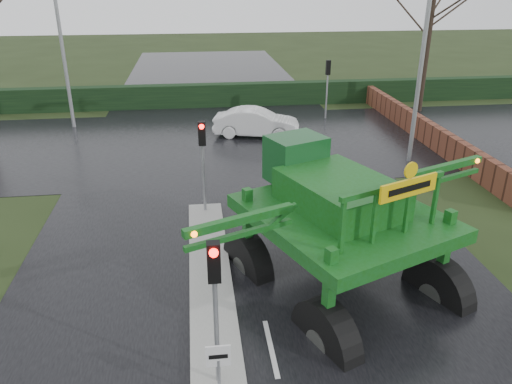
{
  "coord_description": "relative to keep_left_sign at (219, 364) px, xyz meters",
  "views": [
    {
      "loc": [
        -1.53,
        -9.24,
        8.15
      ],
      "look_at": [
        0.24,
        4.73,
        2.0
      ],
      "focal_mm": 35.0,
      "sensor_mm": 36.0,
      "label": 1
    }
  ],
  "objects": [
    {
      "name": "road_cross",
      "position": [
        1.3,
        17.5,
        -1.05
      ],
      "size": [
        80.0,
        12.0,
        0.02
      ],
      "primitive_type": "cube",
      "color": "black",
      "rests_on": "ground"
    },
    {
      "name": "street_light_right",
      "position": [
        9.49,
        13.5,
        4.93
      ],
      "size": [
        3.85,
        0.3,
        10.0
      ],
      "color": "gray",
      "rests_on": "ground"
    },
    {
      "name": "tree_right_far",
      "position": [
        14.3,
        22.5,
        5.44
      ],
      "size": [
        7.0,
        7.0,
        12.05
      ],
      "color": "black",
      "rests_on": "ground"
    },
    {
      "name": "traffic_signal_mid",
      "position": [
        0.0,
        8.99,
        1.53
      ],
      "size": [
        0.26,
        0.33,
        3.52
      ],
      "color": "gray",
      "rests_on": "ground"
    },
    {
      "name": "white_sedan",
      "position": [
        3.1,
        18.37,
        -1.06
      ],
      "size": [
        4.84,
        2.65,
        1.51
      ],
      "primitive_type": "imported",
      "rotation": [
        0.0,
        0.0,
        1.33
      ],
      "color": "silver",
      "rests_on": "ground"
    },
    {
      "name": "road_main",
      "position": [
        1.3,
        11.5,
        -1.05
      ],
      "size": [
        14.0,
        80.0,
        0.02
      ],
      "primitive_type": "cube",
      "color": "black",
      "rests_on": "ground"
    },
    {
      "name": "median_island",
      "position": [
        0.0,
        4.5,
        -0.97
      ],
      "size": [
        1.2,
        10.0,
        0.16
      ],
      "primitive_type": "cube",
      "color": "gray",
      "rests_on": "ground"
    },
    {
      "name": "traffic_signal_near",
      "position": [
        0.0,
        0.49,
        1.53
      ],
      "size": [
        0.26,
        0.33,
        3.52
      ],
      "color": "gray",
      "rests_on": "ground"
    },
    {
      "name": "crop_sprayer",
      "position": [
        2.56,
        1.83,
        1.5
      ],
      "size": [
        8.99,
        7.28,
        5.41
      ],
      "rotation": [
        0.0,
        0.0,
        0.4
      ],
      "color": "black",
      "rests_on": "ground"
    },
    {
      "name": "street_light_left_far",
      "position": [
        -6.89,
        21.5,
        4.93
      ],
      "size": [
        3.85,
        0.3,
        10.0
      ],
      "color": "gray",
      "rests_on": "ground"
    },
    {
      "name": "keep_left_sign",
      "position": [
        0.0,
        0.0,
        0.0
      ],
      "size": [
        0.5,
        0.07,
        1.35
      ],
      "color": "gray",
      "rests_on": "ground"
    },
    {
      "name": "hedge_row",
      "position": [
        1.3,
        25.5,
        -0.31
      ],
      "size": [
        44.0,
        0.9,
        1.5
      ],
      "primitive_type": "cube",
      "color": "black",
      "rests_on": "ground"
    },
    {
      "name": "ground",
      "position": [
        1.3,
        1.5,
        -1.06
      ],
      "size": [
        140.0,
        140.0,
        0.0
      ],
      "primitive_type": "plane",
      "color": "black",
      "rests_on": "ground"
    },
    {
      "name": "brick_wall",
      "position": [
        11.8,
        17.5,
        -0.46
      ],
      "size": [
        0.4,
        20.0,
        1.2
      ],
      "primitive_type": "cube",
      "color": "#592D1E",
      "rests_on": "ground"
    },
    {
      "name": "traffic_signal_far",
      "position": [
        7.8,
        21.51,
        1.53
      ],
      "size": [
        0.26,
        0.33,
        3.52
      ],
      "rotation": [
        0.0,
        0.0,
        3.14
      ],
      "color": "gray",
      "rests_on": "ground"
    }
  ]
}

